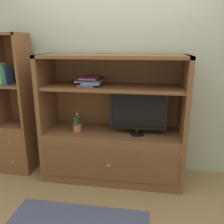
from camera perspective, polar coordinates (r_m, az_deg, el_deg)
name	(u,v)px	position (r m, az deg, el deg)	size (l,w,h in m)	color
ground_plane	(107,194)	(2.78, -1.21, -19.14)	(8.00, 8.00, 0.00)	#99754C
painted_rear_wall	(117,61)	(3.02, 1.23, 12.22)	(6.00, 0.10, 2.80)	#ADB29E
media_console	(113,141)	(2.90, 0.18, -6.87)	(1.65, 0.59, 1.49)	brown
tv_monitor	(138,112)	(2.67, 6.22, -0.03)	(0.63, 0.16, 0.49)	black
potted_plant	(77,127)	(2.86, -8.32, -3.67)	(0.11, 0.11, 0.26)	#B26642
magazine_stack	(90,81)	(2.75, -5.20, 7.38)	(0.28, 0.34, 0.09)	purple
bookshelf_tall	(18,126)	(3.27, -21.67, -3.16)	(0.39, 0.39, 1.72)	brown
upright_book_row	(5,74)	(3.17, -24.31, 8.23)	(0.12, 0.17, 0.25)	silver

